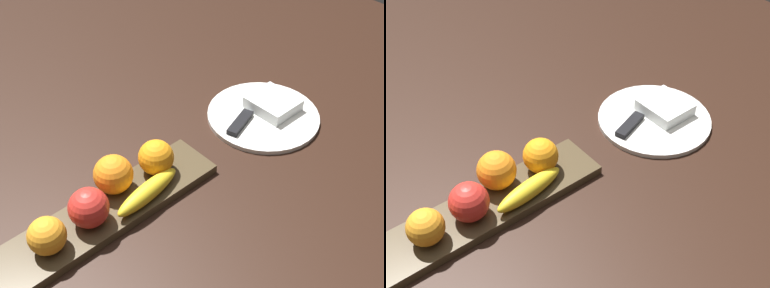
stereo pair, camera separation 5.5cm
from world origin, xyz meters
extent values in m
plane|color=black|center=(0.00, 0.00, 0.00)|extent=(2.40, 2.40, 0.00)
cube|color=#493B26|center=(0.03, 0.00, 0.01)|extent=(0.47, 0.11, 0.02)
sphere|color=red|center=(0.00, -0.01, 0.06)|extent=(0.07, 0.07, 0.07)
ellipsoid|color=yellow|center=(0.11, -0.03, 0.04)|extent=(0.16, 0.06, 0.03)
sphere|color=orange|center=(0.08, 0.03, 0.06)|extent=(0.08, 0.08, 0.08)
sphere|color=orange|center=(-0.08, -0.01, 0.05)|extent=(0.07, 0.07, 0.07)
sphere|color=orange|center=(0.17, 0.02, 0.05)|extent=(0.07, 0.07, 0.07)
cylinder|color=white|center=(0.47, 0.00, 0.01)|extent=(0.26, 0.26, 0.01)
cube|color=white|center=(0.50, 0.00, 0.02)|extent=(0.09, 0.10, 0.03)
cube|color=silver|center=(0.46, 0.03, 0.01)|extent=(0.15, 0.06, 0.00)
cube|color=black|center=(0.40, 0.01, 0.02)|extent=(0.09, 0.05, 0.01)
camera|label=1|loc=(-0.26, -0.55, 0.71)|focal=46.40mm
camera|label=2|loc=(-0.21, -0.59, 0.71)|focal=46.40mm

